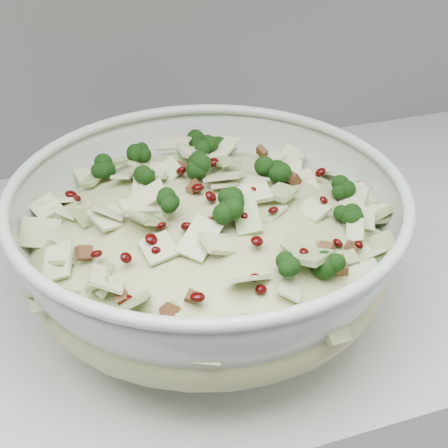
# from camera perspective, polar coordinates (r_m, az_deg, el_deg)

# --- Properties ---
(mixing_bowl) EXTENTS (0.41, 0.41, 0.16)m
(mixing_bowl) POSITION_cam_1_polar(r_m,az_deg,el_deg) (0.64, -1.45, -2.18)
(mixing_bowl) COLOR #B4C6B7
(mixing_bowl) RESTS_ON counter
(salad) EXTENTS (0.38, 0.38, 0.16)m
(salad) POSITION_cam_1_polar(r_m,az_deg,el_deg) (0.63, -1.48, -0.28)
(salad) COLOR tan
(salad) RESTS_ON mixing_bowl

